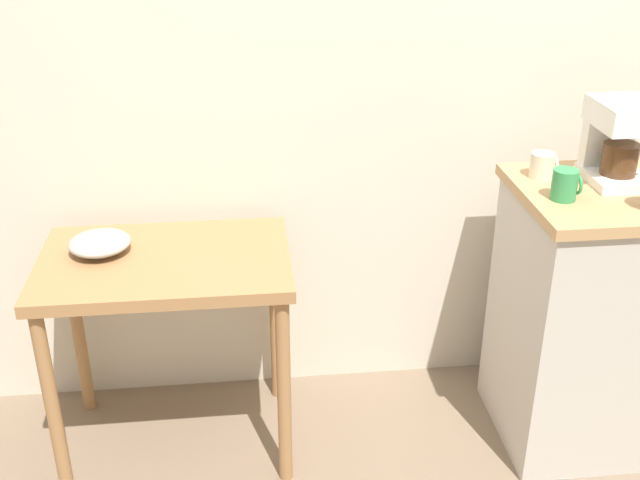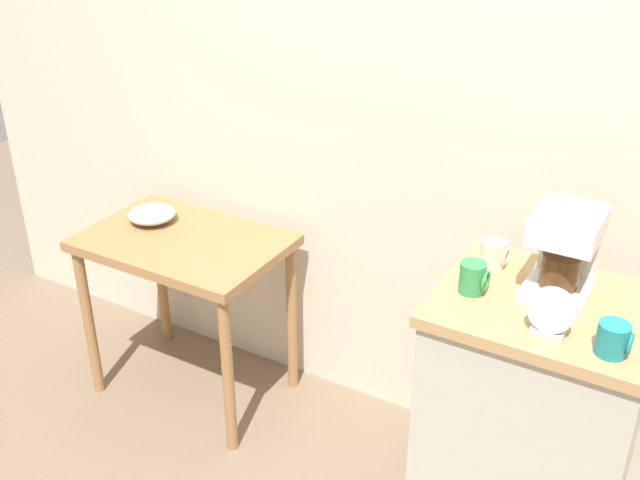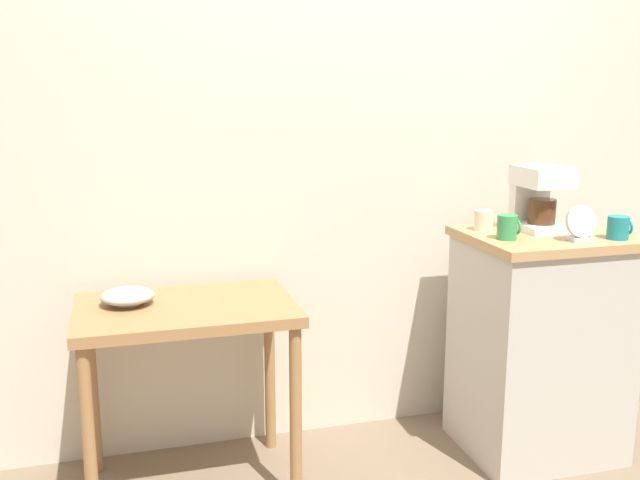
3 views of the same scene
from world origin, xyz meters
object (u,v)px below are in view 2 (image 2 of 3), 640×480
object	(u,v)px
table_clock	(551,315)
bowl_stoneware	(152,214)
mug_small_cream	(494,254)
mug_dark_teal	(613,339)
mug_tall_green	(473,278)
coffee_maker	(566,247)

from	to	relation	value
table_clock	bowl_stoneware	bearing A→B (deg)	169.75
mug_small_cream	mug_dark_teal	bearing A→B (deg)	-35.55
mug_dark_teal	bowl_stoneware	bearing A→B (deg)	170.39
bowl_stoneware	mug_tall_green	distance (m)	1.44
mug_small_cream	mug_tall_green	bearing A→B (deg)	-90.21
mug_tall_green	mug_small_cream	size ratio (longest dim) A/B	1.12
bowl_stoneware	mug_dark_teal	xyz separation A→B (m)	(1.82, -0.31, 0.21)
coffee_maker	table_clock	xyz separation A→B (m)	(0.03, -0.24, -0.08)
mug_dark_teal	mug_small_cream	size ratio (longest dim) A/B	1.05
bowl_stoneware	mug_small_cream	bearing A→B (deg)	-0.62
coffee_maker	mug_dark_teal	bearing A→B (deg)	-52.36
mug_tall_green	mug_small_cream	bearing A→B (deg)	89.79
coffee_maker	mug_tall_green	distance (m)	0.27
bowl_stoneware	mug_small_cream	xyz separation A→B (m)	(1.41, -0.02, 0.21)
mug_small_cream	table_clock	world-z (taller)	table_clock
mug_tall_green	table_clock	size ratio (longest dim) A/B	0.69
bowl_stoneware	table_clock	size ratio (longest dim) A/B	1.42
coffee_maker	mug_small_cream	world-z (taller)	coffee_maker
mug_small_cream	table_clock	xyz separation A→B (m)	(0.25, -0.28, 0.02)
mug_tall_green	mug_dark_teal	bearing A→B (deg)	-15.15
bowl_stoneware	mug_tall_green	xyz separation A→B (m)	(1.41, -0.20, 0.21)
table_clock	mug_small_cream	bearing A→B (deg)	131.01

